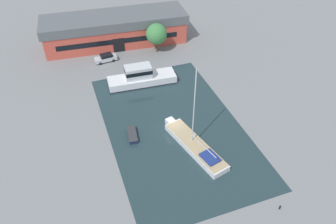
{
  "coord_description": "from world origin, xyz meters",
  "views": [
    {
      "loc": [
        -13.8,
        -35.81,
        34.98
      ],
      "look_at": [
        0.0,
        2.53,
        1.0
      ],
      "focal_mm": 35.0,
      "sensor_mm": 36.0,
      "label": 1
    }
  ],
  "objects_px": {
    "quay_tree_near_building": "(157,34)",
    "small_dinghy": "(132,135)",
    "parked_car": "(106,58)",
    "sailboat_moored": "(195,145)",
    "warehouse_building": "(115,29)",
    "motor_cruiser": "(141,77)"
  },
  "relations": [
    {
      "from": "parked_car",
      "to": "warehouse_building",
      "type": "bearing_deg",
      "value": -33.17
    },
    {
      "from": "warehouse_building",
      "to": "parked_car",
      "type": "relative_size",
      "value": 6.93
    },
    {
      "from": "small_dinghy",
      "to": "motor_cruiser",
      "type": "bearing_deg",
      "value": -104.19
    },
    {
      "from": "quay_tree_near_building",
      "to": "sailboat_moored",
      "type": "xyz_separation_m",
      "value": [
        -3.73,
        -29.07,
        -3.51
      ]
    },
    {
      "from": "warehouse_building",
      "to": "quay_tree_near_building",
      "type": "relative_size",
      "value": 5.01
    },
    {
      "from": "warehouse_building",
      "to": "sailboat_moored",
      "type": "distance_m",
      "value": 36.34
    },
    {
      "from": "parked_car",
      "to": "sailboat_moored",
      "type": "distance_m",
      "value": 29.72
    },
    {
      "from": "warehouse_building",
      "to": "small_dinghy",
      "type": "bearing_deg",
      "value": -93.79
    },
    {
      "from": "parked_car",
      "to": "sailboat_moored",
      "type": "bearing_deg",
      "value": -171.13
    },
    {
      "from": "quay_tree_near_building",
      "to": "parked_car",
      "type": "height_order",
      "value": "quay_tree_near_building"
    },
    {
      "from": "warehouse_building",
      "to": "parked_car",
      "type": "bearing_deg",
      "value": -113.16
    },
    {
      "from": "quay_tree_near_building",
      "to": "motor_cruiser",
      "type": "xyz_separation_m",
      "value": [
        -6.51,
        -10.33,
        -2.74
      ]
    },
    {
      "from": "warehouse_building",
      "to": "sailboat_moored",
      "type": "bearing_deg",
      "value": -79.85
    },
    {
      "from": "quay_tree_near_building",
      "to": "parked_car",
      "type": "bearing_deg",
      "value": -178.63
    },
    {
      "from": "motor_cruiser",
      "to": "small_dinghy",
      "type": "height_order",
      "value": "motor_cruiser"
    },
    {
      "from": "warehouse_building",
      "to": "sailboat_moored",
      "type": "relative_size",
      "value": 2.36
    },
    {
      "from": "sailboat_moored",
      "to": "motor_cruiser",
      "type": "distance_m",
      "value": 18.96
    },
    {
      "from": "warehouse_building",
      "to": "motor_cruiser",
      "type": "relative_size",
      "value": 2.46
    },
    {
      "from": "quay_tree_near_building",
      "to": "small_dinghy",
      "type": "height_order",
      "value": "quay_tree_near_building"
    },
    {
      "from": "parked_car",
      "to": "sailboat_moored",
      "type": "height_order",
      "value": "sailboat_moored"
    },
    {
      "from": "quay_tree_near_building",
      "to": "sailboat_moored",
      "type": "distance_m",
      "value": 29.52
    },
    {
      "from": "quay_tree_near_building",
      "to": "small_dinghy",
      "type": "xyz_separation_m",
      "value": [
        -11.74,
        -23.52,
        -3.77
      ]
    }
  ]
}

